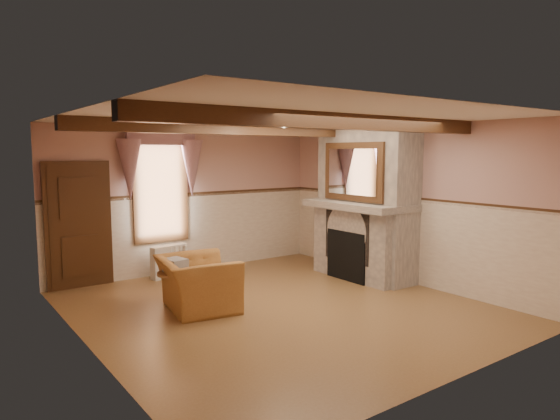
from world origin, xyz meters
TOP-DOWN VIEW (x-y plane):
  - floor at (0.00, 0.00)m, footprint 5.50×6.00m
  - ceiling at (0.00, 0.00)m, footprint 5.50×6.00m
  - wall_back at (0.00, 3.00)m, footprint 5.50×0.02m
  - wall_front at (0.00, -3.00)m, footprint 5.50×0.02m
  - wall_left at (-2.75, 0.00)m, footprint 0.02×6.00m
  - wall_right at (2.75, 0.00)m, footprint 0.02×6.00m
  - wainscot at (0.00, 0.00)m, footprint 5.50×6.00m
  - chair_rail at (0.00, 0.00)m, footprint 5.50×6.00m
  - firebox at (2.00, 0.60)m, footprint 0.20×0.95m
  - armchair at (-1.02, 0.66)m, footprint 1.23×1.36m
  - side_table at (-1.26, 0.90)m, footprint 0.68×0.68m
  - book_stack at (-1.26, 0.89)m, footprint 0.31×0.36m
  - radiator at (-0.58, 2.70)m, footprint 0.72×0.30m
  - bowl at (2.24, 0.62)m, footprint 0.38×0.38m
  - mantel_clock at (2.24, 1.21)m, footprint 0.14×0.24m
  - oil_lamp at (2.24, 1.00)m, footprint 0.11×0.11m
  - candle_red at (2.24, -0.08)m, footprint 0.06×0.06m
  - jar_yellow at (2.24, 0.13)m, footprint 0.06×0.06m
  - fireplace at (2.42, 0.60)m, footprint 0.85×2.00m
  - mantel at (2.24, 0.60)m, footprint 1.05×2.05m
  - overmantel_mirror at (2.06, 0.60)m, footprint 0.06×1.44m
  - door at (-2.10, 2.94)m, footprint 1.10×0.10m
  - window at (-0.60, 2.97)m, footprint 1.06×0.08m
  - window_drapes at (-0.60, 2.88)m, footprint 1.30×0.14m
  - ceiling_beam_front at (0.00, -1.20)m, footprint 5.50×0.18m
  - ceiling_beam_back at (0.00, 1.20)m, footprint 5.50×0.18m

SIDE VIEW (x-z plane):
  - floor at x=0.00m, z-range -0.01..0.01m
  - side_table at x=-1.26m, z-range 0.00..0.55m
  - radiator at x=-0.58m, z-range 0.00..0.60m
  - armchair at x=-1.02m, z-range 0.00..0.78m
  - firebox at x=2.00m, z-range 0.00..0.90m
  - book_stack at x=-1.26m, z-range 0.55..0.75m
  - wainscot at x=0.00m, z-range 0.00..1.50m
  - door at x=-2.10m, z-range 0.00..2.10m
  - mantel at x=2.24m, z-range 1.30..1.42m
  - wall_back at x=0.00m, z-range 0.00..2.80m
  - wall_front at x=0.00m, z-range 0.00..2.80m
  - wall_left at x=-2.75m, z-range 0.00..2.80m
  - wall_right at x=2.75m, z-range 0.00..2.80m
  - fireplace at x=2.42m, z-range 0.00..2.80m
  - bowl at x=2.24m, z-range 1.42..1.51m
  - jar_yellow at x=2.24m, z-range 1.42..1.54m
  - chair_rail at x=0.00m, z-range 1.46..1.54m
  - candle_red at x=2.24m, z-range 1.42..1.58m
  - mantel_clock at x=2.24m, z-range 1.42..1.62m
  - oil_lamp at x=2.24m, z-range 1.42..1.70m
  - window at x=-0.60m, z-range 0.64..2.66m
  - overmantel_mirror at x=2.06m, z-range 1.45..2.49m
  - window_drapes at x=-0.60m, z-range 1.55..2.95m
  - ceiling_beam_front at x=0.00m, z-range 2.60..2.80m
  - ceiling_beam_back at x=0.00m, z-range 2.60..2.80m
  - ceiling at x=0.00m, z-range 2.79..2.80m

